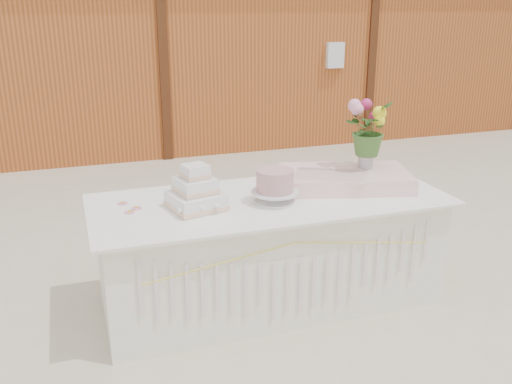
{
  "coord_description": "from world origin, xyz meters",
  "views": [
    {
      "loc": [
        -1.25,
        -3.41,
        2.05
      ],
      "look_at": [
        0.0,
        0.3,
        0.72
      ],
      "focal_mm": 40.0,
      "sensor_mm": 36.0,
      "label": 1
    }
  ],
  "objects": [
    {
      "name": "loose_flowers",
      "position": [
        -0.94,
        0.11,
        0.78
      ],
      "size": [
        0.25,
        0.34,
        0.02
      ],
      "primitive_type": null,
      "rotation": [
        0.0,
        0.0,
        -0.42
      ],
      "color": "pink",
      "rests_on": "cake_table"
    },
    {
      "name": "wedding_cake",
      "position": [
        -0.51,
        -0.03,
        0.87
      ],
      "size": [
        0.39,
        0.39,
        0.29
      ],
      "rotation": [
        0.0,
        0.0,
        0.23
      ],
      "color": "white",
      "rests_on": "cake_table"
    },
    {
      "name": "barn",
      "position": [
        -0.01,
        5.99,
        1.68
      ],
      "size": [
        12.6,
        4.6,
        3.3
      ],
      "color": "#AC5424",
      "rests_on": "ground"
    },
    {
      "name": "flower_vase",
      "position": [
        0.77,
        0.11,
        0.96
      ],
      "size": [
        0.11,
        0.11,
        0.15
      ],
      "primitive_type": "cylinder",
      "color": "#A1A1A6",
      "rests_on": "satin_runner"
    },
    {
      "name": "cake_table",
      "position": [
        0.0,
        -0.0,
        0.39
      ],
      "size": [
        2.4,
        1.0,
        0.77
      ],
      "color": "white",
      "rests_on": "ground"
    },
    {
      "name": "pink_cake_stand",
      "position": [
        0.0,
        -0.09,
        0.9
      ],
      "size": [
        0.31,
        0.31,
        0.23
      ],
      "color": "silver",
      "rests_on": "cake_table"
    },
    {
      "name": "ground",
      "position": [
        0.0,
        0.0,
        0.0
      ],
      "size": [
        80.0,
        80.0,
        0.0
      ],
      "primitive_type": "plane",
      "color": "beige",
      "rests_on": "ground"
    },
    {
      "name": "satin_runner",
      "position": [
        0.6,
        0.08,
        0.83
      ],
      "size": [
        1.01,
        0.74,
        0.11
      ],
      "primitive_type": "cube",
      "rotation": [
        0.0,
        0.0,
        -0.27
      ],
      "color": "#FFD1CD",
      "rests_on": "cake_table"
    },
    {
      "name": "bouquet",
      "position": [
        0.77,
        0.11,
        1.22
      ],
      "size": [
        0.45,
        0.45,
        0.38
      ],
      "primitive_type": "imported",
      "rotation": [
        0.0,
        0.0,
        0.76
      ],
      "color": "#3B6327",
      "rests_on": "flower_vase"
    }
  ]
}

